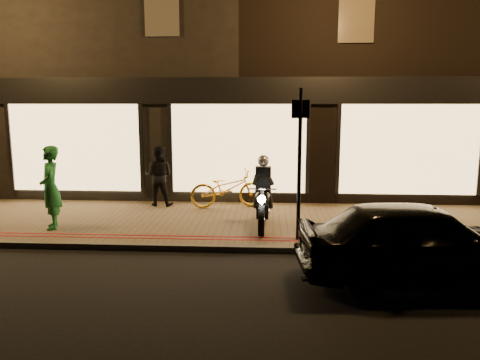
{
  "coord_description": "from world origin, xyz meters",
  "views": [
    {
      "loc": [
        0.81,
        -8.59,
        2.86
      ],
      "look_at": [
        0.16,
        1.88,
        1.1
      ],
      "focal_mm": 35.0,
      "sensor_mm": 36.0,
      "label": 1
    }
  ],
  "objects_px": {
    "motorcycle": "(263,199)",
    "bicycle_gold": "(227,188)",
    "person_green": "(51,188)",
    "sign_post": "(300,157)",
    "parked_car": "(420,241)"
  },
  "relations": [
    {
      "from": "motorcycle",
      "to": "bicycle_gold",
      "type": "height_order",
      "value": "motorcycle"
    },
    {
      "from": "motorcycle",
      "to": "sign_post",
      "type": "bearing_deg",
      "value": -50.89
    },
    {
      "from": "motorcycle",
      "to": "bicycle_gold",
      "type": "relative_size",
      "value": 1.01
    },
    {
      "from": "sign_post",
      "to": "bicycle_gold",
      "type": "relative_size",
      "value": 1.56
    },
    {
      "from": "motorcycle",
      "to": "parked_car",
      "type": "xyz_separation_m",
      "value": [
        2.54,
        -2.75,
        -0.07
      ]
    },
    {
      "from": "sign_post",
      "to": "person_green",
      "type": "height_order",
      "value": "sign_post"
    },
    {
      "from": "sign_post",
      "to": "bicycle_gold",
      "type": "height_order",
      "value": "sign_post"
    },
    {
      "from": "motorcycle",
      "to": "sign_post",
      "type": "height_order",
      "value": "sign_post"
    },
    {
      "from": "bicycle_gold",
      "to": "parked_car",
      "type": "relative_size",
      "value": 0.49
    },
    {
      "from": "motorcycle",
      "to": "parked_car",
      "type": "height_order",
      "value": "motorcycle"
    },
    {
      "from": "sign_post",
      "to": "person_green",
      "type": "xyz_separation_m",
      "value": [
        -5.31,
        0.51,
        -0.77
      ]
    },
    {
      "from": "motorcycle",
      "to": "person_green",
      "type": "xyz_separation_m",
      "value": [
        -4.59,
        -0.42,
        0.29
      ]
    },
    {
      "from": "bicycle_gold",
      "to": "person_green",
      "type": "bearing_deg",
      "value": 108.12
    },
    {
      "from": "parked_car",
      "to": "person_green",
      "type": "bearing_deg",
      "value": 66.99
    },
    {
      "from": "bicycle_gold",
      "to": "person_green",
      "type": "distance_m",
      "value": 4.31
    }
  ]
}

